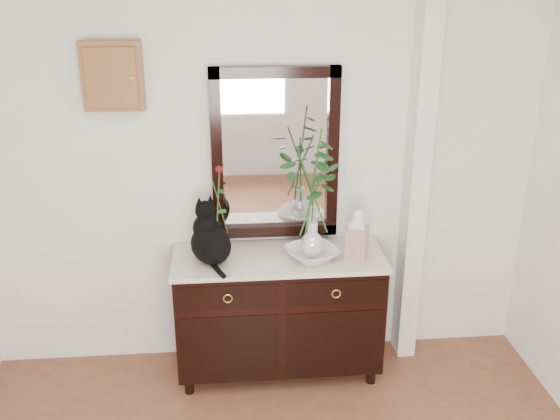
{
  "coord_description": "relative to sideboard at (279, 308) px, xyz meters",
  "views": [
    {
      "loc": [
        -0.21,
        -1.79,
        2.55
      ],
      "look_at": [
        0.1,
        1.63,
        1.2
      ],
      "focal_mm": 40.0,
      "sensor_mm": 36.0,
      "label": 1
    }
  ],
  "objects": [
    {
      "name": "wall_back",
      "position": [
        -0.1,
        0.25,
        0.88
      ],
      "size": [
        3.6,
        0.04,
        2.7
      ],
      "primitive_type": "cube",
      "color": "white",
      "rests_on": "ground"
    },
    {
      "name": "pilaster",
      "position": [
        0.9,
        0.17,
        0.88
      ],
      "size": [
        0.12,
        0.2,
        2.7
      ],
      "primitive_type": "cube",
      "color": "white",
      "rests_on": "ground"
    },
    {
      "name": "sideboard",
      "position": [
        0.0,
        0.0,
        0.0
      ],
      "size": [
        1.33,
        0.52,
        0.82
      ],
      "color": "black",
      "rests_on": "ground"
    },
    {
      "name": "wall_mirror",
      "position": [
        -0.0,
        0.24,
        0.97
      ],
      "size": [
        0.8,
        0.06,
        1.1
      ],
      "color": "black",
      "rests_on": "wall_back"
    },
    {
      "name": "key_cabinet",
      "position": [
        -0.95,
        0.21,
        1.48
      ],
      "size": [
        0.35,
        0.1,
        0.4
      ],
      "primitive_type": "cube",
      "color": "brown",
      "rests_on": "wall_back"
    },
    {
      "name": "cat",
      "position": [
        -0.42,
        -0.04,
        0.57
      ],
      "size": [
        0.37,
        0.41,
        0.38
      ],
      "primitive_type": null,
      "rotation": [
        0.0,
        0.0,
        0.39
      ],
      "color": "black",
      "rests_on": "sideboard"
    },
    {
      "name": "lotus_bowl",
      "position": [
        0.2,
        -0.07,
        0.41
      ],
      "size": [
        0.4,
        0.4,
        0.08
      ],
      "primitive_type": "imported",
      "rotation": [
        0.0,
        0.0,
        0.37
      ],
      "color": "silver",
      "rests_on": "sideboard"
    },
    {
      "name": "vase_branches",
      "position": [
        0.2,
        -0.07,
        0.81
      ],
      "size": [
        0.51,
        0.51,
        0.82
      ],
      "primitive_type": null,
      "rotation": [
        0.0,
        0.0,
        0.37
      ],
      "color": "silver",
      "rests_on": "lotus_bowl"
    },
    {
      "name": "bud_vase_rose",
      "position": [
        -0.37,
        -0.01,
        0.69
      ],
      "size": [
        0.09,
        0.09,
        0.62
      ],
      "primitive_type": null,
      "rotation": [
        0.0,
        0.0,
        -0.19
      ],
      "color": "#2D632F",
      "rests_on": "sideboard"
    },
    {
      "name": "ginger_jar",
      "position": [
        0.48,
        -0.07,
        0.54
      ],
      "size": [
        0.16,
        0.16,
        0.33
      ],
      "primitive_type": null,
      "rotation": [
        0.0,
        0.0,
        -0.44
      ],
      "color": "silver",
      "rests_on": "sideboard"
    }
  ]
}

